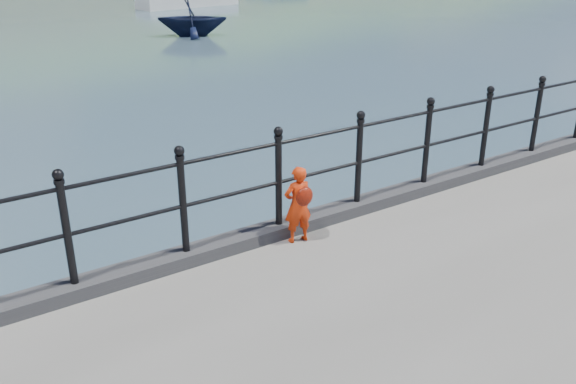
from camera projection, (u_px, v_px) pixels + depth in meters
ground at (232, 315)px, 7.48m from camera, size 600.00×600.00×0.00m
kerb at (235, 242)px, 6.94m from camera, size 60.00×0.30×0.15m
railing at (233, 181)px, 6.65m from camera, size 18.11×0.11×1.20m
far_shore at (4, 17)px, 219.12m from camera, size 830.00×200.00×156.00m
child at (298, 204)px, 6.95m from camera, size 0.37×0.32×0.93m
launch_navy at (192, 18)px, 28.12m from camera, size 4.10×3.95×1.66m
sailboat_near at (188, 1)px, 40.28m from camera, size 7.06×2.83×9.35m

